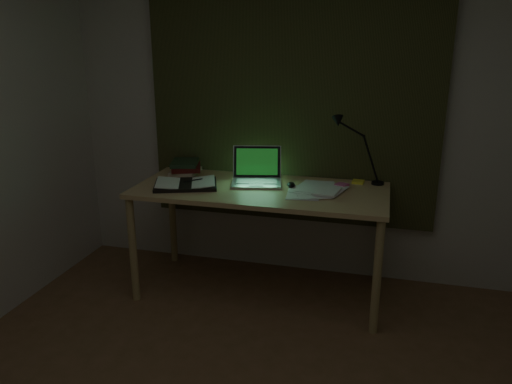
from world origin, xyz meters
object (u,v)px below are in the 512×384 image
desk (260,241)px  open_textbook (186,184)px  laptop (256,167)px  loose_papers (319,191)px  book_stack (186,167)px  desk_lamp (380,152)px

desk → open_textbook: open_textbook is taller
laptop → open_textbook: laptop is taller
open_textbook → loose_papers: 0.95m
desk → book_stack: bearing=160.2°
laptop → book_stack: (-0.62, 0.16, -0.08)m
desk → loose_papers: 0.59m
loose_papers → laptop: bearing=171.4°
desk → laptop: laptop is taller
desk → laptop: 0.54m
book_stack → loose_papers: book_stack is taller
desk → open_textbook: 0.68m
open_textbook → book_stack: (-0.14, 0.33, 0.03)m
loose_papers → desk_lamp: size_ratio=0.77×
book_stack → loose_papers: (1.08, -0.23, -0.04)m
desk → book_stack: size_ratio=6.83×
open_textbook → book_stack: 0.36m
loose_papers → desk_lamp: desk_lamp is taller
loose_papers → open_textbook: bearing=-174.0°
laptop → desk_lamp: desk_lamp is taller
desk_lamp → laptop: bearing=-155.2°
book_stack → loose_papers: bearing=-12.1°
book_stack → laptop: bearing=-14.6°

